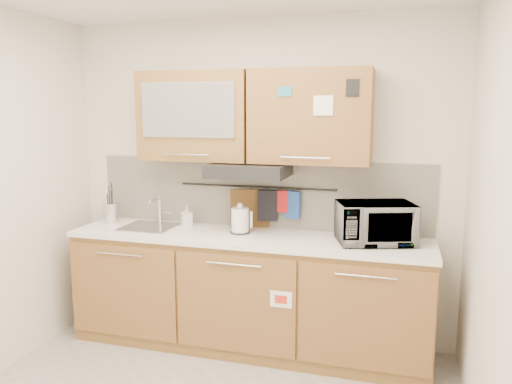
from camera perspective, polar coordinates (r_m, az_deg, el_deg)
The scene contains 18 objects.
wall_back at distance 4.11m, azimuth 0.23°, elevation 1.25°, with size 3.20×3.20×0.00m, color silver.
wall_right at distance 2.52m, azimuth 26.80°, elevation -4.93°, with size 3.00×3.00×0.00m, color silver.
base_cabinet at distance 4.05m, azimuth -1.01°, elevation -11.99°, with size 2.80×0.64×0.88m.
countertop at distance 3.89m, azimuth -1.04°, elevation -5.21°, with size 2.82×0.62×0.04m, color white.
backsplash at distance 4.11m, azimuth 0.18°, elevation -0.15°, with size 2.80×0.02×0.56m, color silver.
upper_cabinets at distance 3.90m, azimuth -0.56°, elevation 8.64°, with size 1.82×0.37×0.70m.
range_hood at distance 3.85m, azimuth -0.80°, elevation 2.51°, with size 0.60×0.46×0.10m, color black.
sink at distance 4.23m, azimuth -12.05°, elevation -3.91°, with size 0.42×0.40×0.26m.
utensil_rail at distance 4.07m, azimuth 0.04°, elevation 0.60°, with size 0.02×0.02×1.30m, color black.
utensil_crock at distance 4.47m, azimuth -16.19°, elevation -2.27°, with size 0.14×0.14×0.34m.
kettle at distance 3.93m, azimuth -1.81°, elevation -3.35°, with size 0.18×0.18×0.24m.
toaster at distance 3.75m, azimuth 12.04°, elevation -4.23°, with size 0.26×0.19×0.18m.
microwave at distance 3.73m, azimuth 13.45°, elevation -3.46°, with size 0.54×0.36×0.30m, color #999999.
soap_bottle at distance 4.20m, azimuth -7.93°, elevation -2.70°, with size 0.08×0.08×0.18m, color #999999.
cutting_board at distance 4.10m, azimuth -0.64°, elevation -2.50°, with size 0.33×0.02×0.41m, color brown.
oven_mitt at distance 4.00m, azimuth 4.18°, elevation -1.46°, with size 0.13×0.03×0.22m, color #22479C.
dark_pouch at distance 4.05m, azimuth 1.33°, elevation -1.53°, with size 0.16×0.05×0.25m, color black.
pot_holder at distance 4.02m, azimuth 2.70°, elevation -1.07°, with size 0.14×0.02×0.17m, color #B4181B.
Camera 1 is at (1.12, -2.41, 1.88)m, focal length 35.00 mm.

